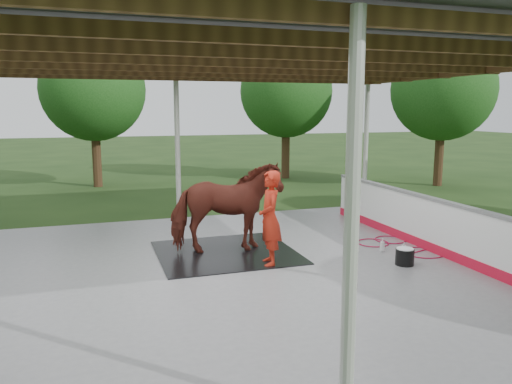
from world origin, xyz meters
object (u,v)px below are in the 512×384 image
object	(u,v)px
dasher_board	(433,226)
wash_bucket	(405,256)
handler	(270,218)
horse	(226,208)

from	to	relation	value
dasher_board	wash_bucket	bearing A→B (deg)	-150.59
handler	wash_bucket	xyz separation A→B (m)	(2.48, -0.85, -0.75)
dasher_board	handler	bearing A→B (deg)	176.51
dasher_board	horse	world-z (taller)	horse
horse	wash_bucket	world-z (taller)	horse
horse	wash_bucket	distance (m)	3.70
horse	handler	xyz separation A→B (m)	(0.60, -1.03, -0.05)
dasher_board	wash_bucket	world-z (taller)	dasher_board
horse	handler	bearing A→B (deg)	-144.71
handler	horse	bearing A→B (deg)	-140.24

